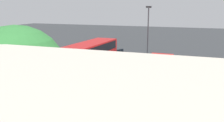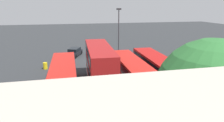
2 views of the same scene
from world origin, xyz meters
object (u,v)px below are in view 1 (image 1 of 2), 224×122
at_px(bus_double_decker_third, 89,63).
at_px(lamp_post_tall, 148,33).
at_px(bus_single_deck_second, 117,75).
at_px(waste_bin_yellow, 70,61).
at_px(car_hatchback_silver, 114,53).
at_px(bus_single_deck_near_end, 152,76).
at_px(bus_single_deck_fourth, 56,68).

bearing_deg(bus_double_decker_third, lamp_post_tall, -116.37).
bearing_deg(bus_single_deck_second, waste_bin_yellow, -39.65).
bearing_deg(car_hatchback_silver, bus_single_deck_near_end, 122.37).
relative_size(bus_double_decker_third, car_hatchback_silver, 2.24).
bearing_deg(lamp_post_tall, waste_bin_yellow, 6.34).
height_order(bus_double_decker_third, bus_single_deck_fourth, bus_double_decker_third).
bearing_deg(car_hatchback_silver, bus_single_deck_second, 110.71).
height_order(car_hatchback_silver, lamp_post_tall, lamp_post_tall).
bearing_deg(bus_single_deck_near_end, car_hatchback_silver, -57.63).
bearing_deg(waste_bin_yellow, bus_single_deck_fourth, 108.76).
distance_m(car_hatchback_silver, lamp_post_tall, 9.84).
xyz_separation_m(bus_single_deck_near_end, lamp_post_tall, (2.46, -8.91, 3.29)).
xyz_separation_m(bus_single_deck_near_end, bus_single_deck_fourth, (10.92, 0.38, -0.00)).
height_order(bus_double_decker_third, car_hatchback_silver, bus_double_decker_third).
distance_m(bus_single_deck_second, bus_single_deck_fourth, 7.49).
height_order(bus_single_deck_second, bus_single_deck_fourth, same).
xyz_separation_m(bus_double_decker_third, bus_single_deck_fourth, (3.97, 0.24, -0.83)).
bearing_deg(waste_bin_yellow, bus_single_deck_near_end, 150.69).
bearing_deg(bus_single_deck_second, bus_single_deck_fourth, -3.22).
xyz_separation_m(bus_single_deck_second, car_hatchback_silver, (5.84, -15.43, -0.92)).
height_order(lamp_post_tall, waste_bin_yellow, lamp_post_tall).
xyz_separation_m(bus_single_deck_second, bus_single_deck_fourth, (7.48, -0.42, -0.00)).
bearing_deg(bus_single_deck_near_end, lamp_post_tall, -74.53).
xyz_separation_m(bus_single_deck_near_end, bus_single_deck_second, (3.44, 0.80, 0.00)).
relative_size(bus_single_deck_second, car_hatchback_silver, 2.43).
xyz_separation_m(bus_double_decker_third, car_hatchback_silver, (2.32, -14.77, -1.75)).
distance_m(bus_single_deck_near_end, bus_single_deck_second, 3.53).
bearing_deg(bus_double_decker_third, bus_single_deck_second, 169.26).
relative_size(bus_single_deck_fourth, lamp_post_tall, 1.25).
height_order(bus_single_deck_near_end, lamp_post_tall, lamp_post_tall).
xyz_separation_m(bus_single_deck_fourth, waste_bin_yellow, (2.73, -8.04, -1.15)).
xyz_separation_m(bus_single_deck_near_end, bus_double_decker_third, (6.95, 0.14, 0.82)).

